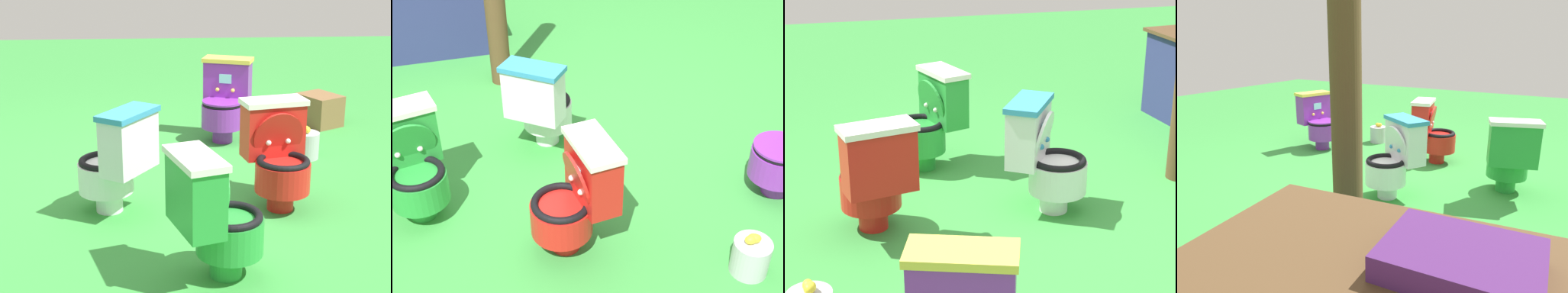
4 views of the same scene
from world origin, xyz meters
The scene contains 4 objects.
ground centered at (0.00, 0.00, 0.00)m, with size 14.00×14.00×0.00m, color green.
toilet_white centered at (-0.34, 0.09, 0.37)m, with size 0.61×0.63×0.73m.
toilet_red centered at (-0.28, -0.99, 0.37)m, with size 0.56×0.50×0.73m.
toilet_green centered at (-1.24, -0.47, 0.37)m, with size 0.53×0.59×0.73m.
Camera 3 is at (3.61, -1.34, 2.04)m, focal length 65.39 mm.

